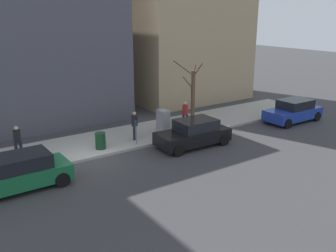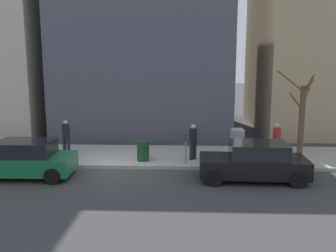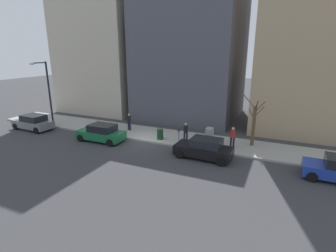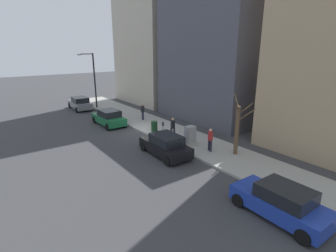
% 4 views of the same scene
% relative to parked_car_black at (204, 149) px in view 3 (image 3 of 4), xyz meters
% --- Properties ---
extents(ground_plane, '(120.00, 120.00, 0.00)m').
position_rel_parked_car_black_xyz_m(ground_plane, '(1.25, 5.77, -0.74)').
color(ground_plane, '#38383A').
extents(sidewalk, '(4.00, 36.00, 0.15)m').
position_rel_parked_car_black_xyz_m(sidewalk, '(3.25, 5.77, -0.66)').
color(sidewalk, '#9E9B93').
rests_on(sidewalk, ground).
extents(parked_car_black, '(2.03, 4.25, 1.52)m').
position_rel_parked_car_black_xyz_m(parked_car_black, '(0.00, 0.00, 0.00)').
color(parked_car_black, black).
rests_on(parked_car_black, ground).
extents(parked_car_green, '(1.98, 4.23, 1.52)m').
position_rel_parked_car_black_xyz_m(parked_car_green, '(-0.02, 9.35, 0.00)').
color(parked_car_green, '#196038').
rests_on(parked_car_green, ground).
extents(parked_car_grey, '(2.03, 4.25, 1.52)m').
position_rel_parked_car_black_xyz_m(parked_car_grey, '(-0.01, 17.84, 0.00)').
color(parked_car_grey, slate).
rests_on(parked_car_grey, ground).
extents(parking_meter, '(0.14, 0.10, 1.35)m').
position_rel_parked_car_black_xyz_m(parking_meter, '(1.70, 2.71, 0.24)').
color(parking_meter, slate).
rests_on(parking_meter, sidewalk).
extents(utility_box, '(0.83, 0.61, 1.43)m').
position_rel_parked_car_black_xyz_m(utility_box, '(2.55, 0.33, 0.11)').
color(utility_box, '#A8A399').
rests_on(utility_box, sidewalk).
extents(streetlamp, '(1.97, 0.32, 6.50)m').
position_rel_parked_car_black_xyz_m(streetlamp, '(1.54, 17.12, 3.28)').
color(streetlamp, black).
rests_on(streetlamp, sidewalk).
extents(bare_tree, '(1.64, 1.79, 4.06)m').
position_rel_parked_car_black_xyz_m(bare_tree, '(3.89, -2.95, 1.29)').
color(bare_tree, brown).
rests_on(bare_tree, sidewalk).
extents(trash_bin, '(0.56, 0.56, 0.90)m').
position_rel_parked_car_black_xyz_m(trash_bin, '(2.15, 4.66, -0.14)').
color(trash_bin, '#14381E').
rests_on(trash_bin, sidewalk).
extents(pedestrian_near_meter, '(0.36, 0.39, 1.66)m').
position_rel_parked_car_black_xyz_m(pedestrian_near_meter, '(2.80, -1.53, 0.35)').
color(pedestrian_near_meter, '#1E1E2D').
rests_on(pedestrian_near_meter, sidewalk).
extents(pedestrian_midblock, '(0.36, 0.36, 1.66)m').
position_rel_parked_car_black_xyz_m(pedestrian_midblock, '(2.45, 2.37, 0.35)').
color(pedestrian_midblock, '#1E1E2D').
rests_on(pedestrian_midblock, sidewalk).
extents(pedestrian_far_corner, '(0.36, 0.39, 1.66)m').
position_rel_parked_car_black_xyz_m(pedestrian_far_corner, '(3.34, 8.60, 0.35)').
color(pedestrian_far_corner, '#1E1E2D').
rests_on(pedestrian_far_corner, sidewalk).
extents(office_tower_left, '(9.82, 9.82, 22.62)m').
position_rel_parked_car_black_xyz_m(office_tower_left, '(11.66, -7.03, 10.57)').
color(office_tower_left, tan).
rests_on(office_tower_left, ground).
extents(office_block_center, '(10.92, 10.92, 14.48)m').
position_rel_parked_car_black_xyz_m(office_block_center, '(12.22, 5.39, 6.51)').
color(office_block_center, '#4C4C56').
rests_on(office_block_center, ground).
extents(office_tower_right, '(10.18, 10.18, 24.67)m').
position_rel_parked_car_black_xyz_m(office_tower_right, '(11.84, 16.88, 11.60)').
color(office_tower_right, '#BCB29E').
rests_on(office_tower_right, ground).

